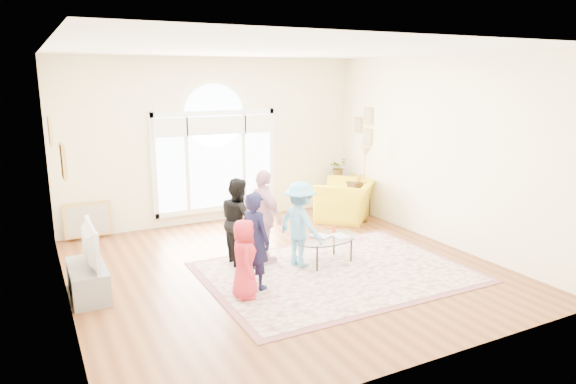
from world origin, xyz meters
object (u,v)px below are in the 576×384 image
tv_console (88,281)px  coffee_table (326,239)px  area_rug (337,272)px  armchair (346,200)px  television (85,245)px

tv_console → coffee_table: (3.41, -0.42, 0.19)m
area_rug → tv_console: (-3.36, 0.82, 0.20)m
armchair → coffee_table: bearing=6.2°
tv_console → coffee_table: bearing=-7.1°
coffee_table → television: bearing=163.3°
tv_console → coffee_table: size_ratio=0.84×
area_rug → coffee_table: size_ratio=3.03×
tv_console → television: size_ratio=1.03×
television → armchair: 5.33m
area_rug → armchair: armchair is taller
television → armchair: bearing=17.1°
tv_console → coffee_table: 3.45m
tv_console → area_rug: bearing=-13.7°
area_rug → armchair: 2.98m
television → coffee_table: television is taller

